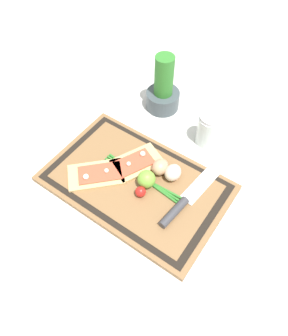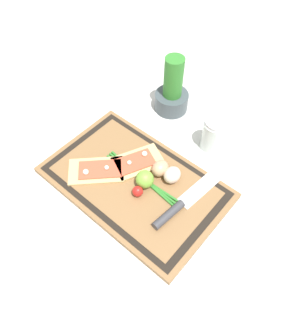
# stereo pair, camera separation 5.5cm
# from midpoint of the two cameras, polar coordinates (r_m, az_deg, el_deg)

# --- Properties ---
(ground_plane) EXTENTS (6.00, 6.00, 0.00)m
(ground_plane) POSITION_cam_midpoint_polar(r_m,az_deg,el_deg) (0.92, 0.09, -2.91)
(ground_plane) COLOR silver
(cutting_board) EXTENTS (0.50, 0.32, 0.02)m
(cutting_board) POSITION_cam_midpoint_polar(r_m,az_deg,el_deg) (0.92, 0.09, -2.58)
(cutting_board) COLOR brown
(cutting_board) RESTS_ON ground_plane
(pizza_slice_near) EXTENTS (0.17, 0.17, 0.02)m
(pizza_slice_near) POSITION_cam_midpoint_polar(r_m,az_deg,el_deg) (0.93, -6.55, -0.48)
(pizza_slice_near) COLOR tan
(pizza_slice_near) RESTS_ON cutting_board
(pizza_slice_far) EXTENTS (0.14, 0.16, 0.02)m
(pizza_slice_far) POSITION_cam_midpoint_polar(r_m,az_deg,el_deg) (0.94, 0.55, 1.05)
(pizza_slice_far) COLOR tan
(pizza_slice_far) RESTS_ON cutting_board
(knife) EXTENTS (0.06, 0.28, 0.02)m
(knife) POSITION_cam_midpoint_polar(r_m,az_deg,el_deg) (0.86, 8.15, -6.48)
(knife) COLOR silver
(knife) RESTS_ON cutting_board
(egg_brown) EXTENTS (0.04, 0.05, 0.04)m
(egg_brown) POSITION_cam_midpoint_polar(r_m,az_deg,el_deg) (0.91, 4.55, -0.11)
(egg_brown) COLOR tan
(egg_brown) RESTS_ON cutting_board
(egg_pink) EXTENTS (0.04, 0.05, 0.04)m
(egg_pink) POSITION_cam_midpoint_polar(r_m,az_deg,el_deg) (0.90, 6.66, -1.28)
(egg_pink) COLOR beige
(egg_pink) RESTS_ON cutting_board
(lime) EXTENTS (0.05, 0.05, 0.05)m
(lime) POSITION_cam_midpoint_polar(r_m,az_deg,el_deg) (0.88, 1.92, -2.05)
(lime) COLOR #70A838
(lime) RESTS_ON cutting_board
(cherry_tomato_red) EXTENTS (0.03, 0.03, 0.03)m
(cherry_tomato_red) POSITION_cam_midpoint_polar(r_m,az_deg,el_deg) (0.87, 0.69, -4.15)
(cherry_tomato_red) COLOR red
(cherry_tomato_red) RESTS_ON cutting_board
(scallion_bunch) EXTENTS (0.25, 0.03, 0.01)m
(scallion_bunch) POSITION_cam_midpoint_polar(r_m,az_deg,el_deg) (0.91, 1.29, -1.78)
(scallion_bunch) COLOR #2D7528
(scallion_bunch) RESTS_ON cutting_board
(herb_pot) EXTENTS (0.11, 0.11, 0.19)m
(herb_pot) POSITION_cam_midpoint_polar(r_m,az_deg,el_deg) (1.09, 6.40, 12.88)
(herb_pot) COLOR #3D474C
(herb_pot) RESTS_ON ground_plane
(sauce_jar) EXTENTS (0.07, 0.07, 0.11)m
(sauce_jar) POSITION_cam_midpoint_polar(r_m,az_deg,el_deg) (1.00, 13.54, 5.40)
(sauce_jar) COLOR silver
(sauce_jar) RESTS_ON ground_plane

